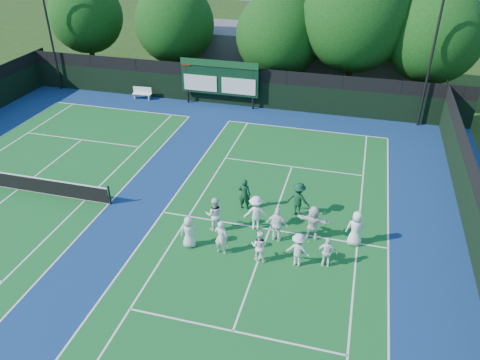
% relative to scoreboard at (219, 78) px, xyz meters
% --- Properties ---
extents(ground, '(120.00, 120.00, 0.00)m').
position_rel_scoreboard_xyz_m(ground, '(7.01, -15.59, -2.19)').
color(ground, '#1B340E').
rests_on(ground, ground).
extents(court_apron, '(34.00, 32.00, 0.01)m').
position_rel_scoreboard_xyz_m(court_apron, '(1.01, -14.59, -2.19)').
color(court_apron, navy).
rests_on(court_apron, ground).
extents(near_court, '(11.05, 23.85, 0.01)m').
position_rel_scoreboard_xyz_m(near_court, '(7.01, -14.59, -2.18)').
color(near_court, '#125921').
rests_on(near_court, ground).
extents(left_court, '(11.05, 23.85, 0.01)m').
position_rel_scoreboard_xyz_m(left_court, '(-6.99, -14.59, -2.18)').
color(left_court, '#125921').
rests_on(left_court, ground).
extents(back_fence, '(34.00, 0.08, 3.00)m').
position_rel_scoreboard_xyz_m(back_fence, '(1.01, 0.41, -0.83)').
color(back_fence, black).
rests_on(back_fence, ground).
extents(divider_fence_right, '(0.08, 32.00, 3.00)m').
position_rel_scoreboard_xyz_m(divider_fence_right, '(16.01, -14.59, -0.83)').
color(divider_fence_right, black).
rests_on(divider_fence_right, ground).
extents(scoreboard, '(6.00, 0.21, 3.55)m').
position_rel_scoreboard_xyz_m(scoreboard, '(0.00, 0.00, 0.00)').
color(scoreboard, black).
rests_on(scoreboard, ground).
extents(clubhouse, '(18.00, 6.00, 4.00)m').
position_rel_scoreboard_xyz_m(clubhouse, '(5.01, 8.41, -0.19)').
color(clubhouse, '#56575B').
rests_on(clubhouse, ground).
extents(light_pole_left, '(1.20, 0.30, 10.12)m').
position_rel_scoreboard_xyz_m(light_pole_left, '(-13.99, 0.11, 4.11)').
color(light_pole_left, black).
rests_on(light_pole_left, ground).
extents(light_pole_right, '(1.20, 0.30, 10.12)m').
position_rel_scoreboard_xyz_m(light_pole_right, '(14.51, 0.11, 4.11)').
color(light_pole_right, black).
rests_on(light_pole_right, ground).
extents(tennis_net, '(11.30, 0.10, 1.10)m').
position_rel_scoreboard_xyz_m(tennis_net, '(-6.99, -14.59, -1.70)').
color(tennis_net, black).
rests_on(tennis_net, ground).
extents(bench, '(1.54, 0.51, 0.96)m').
position_rel_scoreboard_xyz_m(bench, '(-6.37, -0.22, -1.68)').
color(bench, white).
rests_on(bench, ground).
extents(tree_a, '(6.12, 6.12, 8.27)m').
position_rel_scoreboard_xyz_m(tree_a, '(-12.80, 3.99, 2.86)').
color(tree_a, black).
rests_on(tree_a, ground).
extents(tree_b, '(6.42, 6.42, 8.27)m').
position_rel_scoreboard_xyz_m(tree_b, '(-4.79, 3.99, 2.70)').
color(tree_b, black).
rests_on(tree_b, ground).
extents(tree_c, '(6.65, 6.65, 7.98)m').
position_rel_scoreboard_xyz_m(tree_c, '(3.82, 3.99, 2.29)').
color(tree_c, black).
rests_on(tree_c, ground).
extents(tree_d, '(7.91, 7.91, 10.25)m').
position_rel_scoreboard_xyz_m(tree_d, '(9.44, 3.99, 3.90)').
color(tree_d, black).
rests_on(tree_d, ground).
extents(tree_e, '(6.85, 6.85, 8.76)m').
position_rel_scoreboard_xyz_m(tree_e, '(15.06, 3.99, 2.96)').
color(tree_e, black).
rests_on(tree_e, ground).
extents(tennis_ball_0, '(0.07, 0.07, 0.07)m').
position_rel_scoreboard_xyz_m(tennis_ball_0, '(5.46, -16.37, -2.16)').
color(tennis_ball_0, '#D0CC18').
rests_on(tennis_ball_0, ground).
extents(tennis_ball_1, '(0.07, 0.07, 0.07)m').
position_rel_scoreboard_xyz_m(tennis_ball_1, '(9.26, -12.63, -2.16)').
color(tennis_ball_1, '#D0CC18').
rests_on(tennis_ball_1, ground).
extents(tennis_ball_2, '(0.07, 0.07, 0.07)m').
position_rel_scoreboard_xyz_m(tennis_ball_2, '(8.97, -15.07, -2.16)').
color(tennis_ball_2, '#D0CC18').
rests_on(tennis_ball_2, ground).
extents(tennis_ball_5, '(0.07, 0.07, 0.07)m').
position_rel_scoreboard_xyz_m(tennis_ball_5, '(8.45, -15.45, -2.16)').
color(tennis_ball_5, '#D0CC18').
rests_on(tennis_ball_5, ground).
extents(player_front_0, '(0.88, 0.70, 1.57)m').
position_rel_scoreboard_xyz_m(player_front_0, '(3.77, -16.75, -1.41)').
color(player_front_0, silver).
rests_on(player_front_0, ground).
extents(player_front_1, '(0.65, 0.46, 1.70)m').
position_rel_scoreboard_xyz_m(player_front_1, '(5.30, -16.81, -1.34)').
color(player_front_1, silver).
rests_on(player_front_1, ground).
extents(player_front_2, '(0.79, 0.65, 1.52)m').
position_rel_scoreboard_xyz_m(player_front_2, '(7.03, -16.84, -1.43)').
color(player_front_2, white).
rests_on(player_front_2, ground).
extents(player_front_3, '(1.09, 0.69, 1.60)m').
position_rel_scoreboard_xyz_m(player_front_3, '(8.69, -16.73, -1.39)').
color(player_front_3, silver).
rests_on(player_front_3, ground).
extents(player_front_4, '(0.89, 0.42, 1.48)m').
position_rel_scoreboard_xyz_m(player_front_4, '(9.88, -16.48, -1.45)').
color(player_front_4, white).
rests_on(player_front_4, ground).
extents(player_back_0, '(1.00, 0.88, 1.75)m').
position_rel_scoreboard_xyz_m(player_back_0, '(4.49, -15.23, -1.32)').
color(player_back_0, white).
rests_on(player_back_0, ground).
extents(player_back_1, '(1.28, 0.96, 1.77)m').
position_rel_scoreboard_xyz_m(player_back_1, '(6.34, -14.64, -1.31)').
color(player_back_1, white).
rests_on(player_back_1, ground).
extents(player_back_2, '(1.06, 0.54, 1.74)m').
position_rel_scoreboard_xyz_m(player_back_2, '(7.50, -15.29, -1.32)').
color(player_back_2, white).
rests_on(player_back_2, ground).
extents(player_back_3, '(1.66, 0.72, 1.73)m').
position_rel_scoreboard_xyz_m(player_back_3, '(9.05, -14.69, -1.33)').
color(player_back_3, white).
rests_on(player_back_3, ground).
extents(player_back_4, '(0.91, 0.64, 1.74)m').
position_rel_scoreboard_xyz_m(player_back_4, '(10.96, -14.65, -1.32)').
color(player_back_4, white).
rests_on(player_back_4, ground).
extents(coach_left, '(0.64, 0.43, 1.72)m').
position_rel_scoreboard_xyz_m(coach_left, '(5.40, -13.16, -1.33)').
color(coach_left, '#0F371F').
rests_on(coach_left, ground).
extents(coach_right, '(1.30, 0.95, 1.80)m').
position_rel_scoreboard_xyz_m(coach_right, '(8.10, -12.98, -1.29)').
color(coach_right, '#0F3920').
rests_on(coach_right, ground).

